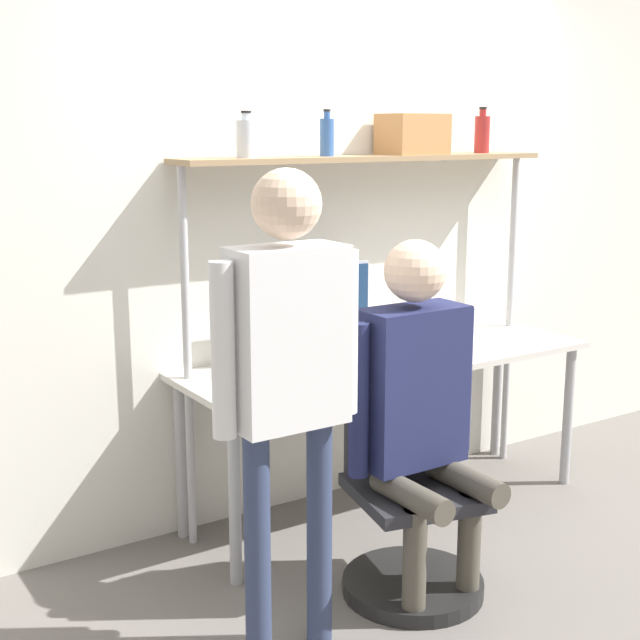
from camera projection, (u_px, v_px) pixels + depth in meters
name	position (u px, v px, depth m)	size (l,w,h in m)	color
ground_plane	(432.00, 533.00, 4.06)	(12.00, 12.00, 0.00)	slate
wall_back	(348.00, 224.00, 4.33)	(8.00, 0.06, 2.70)	silver
desk	(389.00, 372.00, 4.19)	(2.04, 0.63, 0.76)	beige
shelf_unit	(369.00, 205.00, 4.17)	(1.94, 0.26, 1.68)	#997A56
monitor	(319.00, 306.00, 4.07)	(0.55, 0.22, 0.44)	#B7B7BC
laptop	(324.00, 360.00, 3.86)	(0.32, 0.24, 0.22)	#333338
cell_phone	(377.00, 364.00, 4.02)	(0.07, 0.15, 0.01)	silver
office_chair	(410.00, 524.00, 3.52)	(0.56, 0.56, 0.90)	black
person_seated	(418.00, 393.00, 3.37)	(0.58, 0.48, 1.41)	#4C473D
person_standing	(288.00, 355.00, 2.92)	(0.55, 0.23, 1.69)	#2D3856
bottle_clear	(247.00, 138.00, 3.76)	(0.09, 0.09, 0.20)	silver
bottle_blue	(327.00, 136.00, 3.98)	(0.06, 0.06, 0.21)	#335999
bottle_red	(482.00, 134.00, 4.48)	(0.08, 0.08, 0.23)	maroon
storage_box	(412.00, 134.00, 4.24)	(0.30, 0.22, 0.19)	#B27A47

